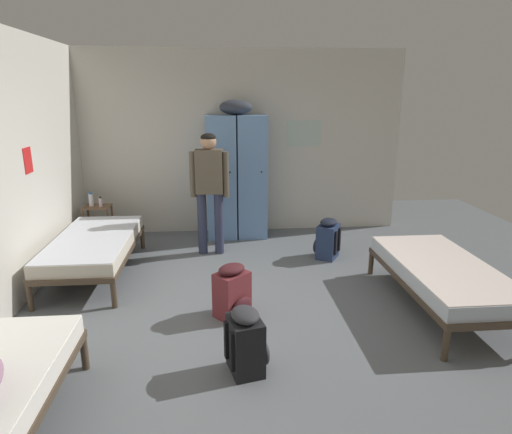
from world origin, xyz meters
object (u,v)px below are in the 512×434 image
(bed_right, at_px, (443,273))
(backpack_black, at_px, (247,342))
(shelf_unit, at_px, (98,221))
(bed_left_rear, at_px, (94,245))
(backpack_maroon, at_px, (233,292))
(person_traveler, at_px, (209,183))
(locker_bank, at_px, (237,174))
(water_bottle, at_px, (91,200))
(lotion_bottle, at_px, (101,202))
(backpack_navy, at_px, (327,239))

(bed_right, relative_size, backpack_black, 3.45)
(shelf_unit, bearing_deg, bed_left_rear, -78.21)
(backpack_black, relative_size, backpack_maroon, 1.00)
(bed_left_rear, relative_size, person_traveler, 1.15)
(bed_left_rear, height_order, bed_right, same)
(locker_bank, height_order, backpack_black, locker_bank)
(bed_right, height_order, person_traveler, person_traveler)
(water_bottle, distance_m, backpack_black, 3.94)
(lotion_bottle, height_order, backpack_navy, lotion_bottle)
(backpack_black, bearing_deg, backpack_maroon, 94.85)
(shelf_unit, relative_size, bed_right, 0.30)
(bed_left_rear, distance_m, backpack_black, 2.73)
(lotion_bottle, bearing_deg, shelf_unit, 150.26)
(water_bottle, height_order, backpack_black, water_bottle)
(person_traveler, bearing_deg, bed_right, -37.58)
(locker_bank, distance_m, backpack_maroon, 2.71)
(bed_right, height_order, backpack_navy, backpack_navy)
(locker_bank, distance_m, lotion_bottle, 2.03)
(bed_left_rear, height_order, backpack_maroon, backpack_maroon)
(bed_left_rear, relative_size, lotion_bottle, 12.64)
(lotion_bottle, bearing_deg, locker_bank, 7.06)
(locker_bank, distance_m, shelf_unit, 2.16)
(water_bottle, bearing_deg, lotion_bottle, -21.80)
(locker_bank, distance_m, water_bottle, 2.17)
(lotion_bottle, relative_size, backpack_maroon, 0.27)
(water_bottle, distance_m, backpack_navy, 3.44)
(bed_right, bearing_deg, lotion_bottle, 149.31)
(locker_bank, relative_size, shelf_unit, 3.63)
(backpack_black, bearing_deg, backpack_navy, 62.90)
(backpack_maroon, bearing_deg, shelf_unit, 128.27)
(shelf_unit, distance_m, water_bottle, 0.33)
(bed_left_rear, relative_size, backpack_navy, 3.45)
(locker_bank, xyz_separation_m, backpack_maroon, (-0.16, -2.61, -0.71))
(locker_bank, height_order, shelf_unit, locker_bank)
(shelf_unit, relative_size, backpack_navy, 1.04)
(bed_right, height_order, lotion_bottle, lotion_bottle)
(person_traveler, distance_m, lotion_bottle, 1.71)
(backpack_black, height_order, backpack_maroon, same)
(locker_bank, height_order, person_traveler, locker_bank)
(backpack_maroon, bearing_deg, lotion_bottle, 127.69)
(person_traveler, xyz_separation_m, backpack_navy, (1.56, -0.31, -0.74))
(shelf_unit, height_order, bed_right, shelf_unit)
(bed_left_rear, relative_size, bed_right, 1.00)
(water_bottle, distance_m, backpack_maroon, 3.15)
(backpack_navy, bearing_deg, bed_left_rear, -173.79)
(shelf_unit, height_order, water_bottle, water_bottle)
(water_bottle, height_order, backpack_navy, water_bottle)
(locker_bank, bearing_deg, lotion_bottle, -172.94)
(lotion_bottle, distance_m, backpack_navy, 3.28)
(lotion_bottle, height_order, backpack_maroon, lotion_bottle)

